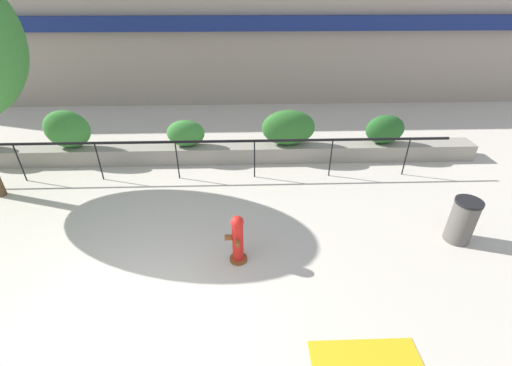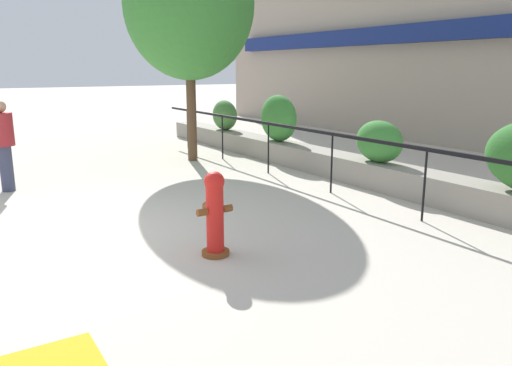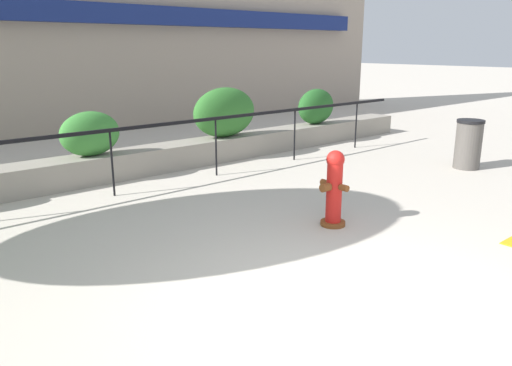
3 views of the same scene
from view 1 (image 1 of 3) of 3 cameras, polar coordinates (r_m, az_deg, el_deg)
name	(u,v)px [view 1 (image 1 of 3)]	position (r m, az deg, el deg)	size (l,w,h in m)	color
ground_plane	(132,329)	(6.37, -19.95, -21.87)	(120.00, 120.00, 0.00)	beige
building_facade	(196,5)	(15.74, -9.96, 27.23)	(30.00, 1.36, 8.00)	gray
planter_wall_low	(184,153)	(10.84, -11.85, 4.88)	(18.00, 0.70, 0.50)	gray
fence_railing_segment	(175,145)	(9.55, -13.30, 6.11)	(15.00, 0.05, 1.15)	black
hedge_bush_1	(67,129)	(11.60, -28.99, 7.82)	(1.36, 0.57, 1.16)	#387F33
hedge_bush_2	(186,133)	(10.56, -11.64, 8.12)	(1.13, 0.56, 0.82)	#387F33
hedge_bush_3	(288,128)	(10.44, 5.42, 9.15)	(1.60, 0.70, 1.09)	#2D6B28
hedge_bush_4	(385,129)	(11.23, 20.69, 8.35)	(1.18, 0.58, 0.90)	#235B23
fire_hydrant	(238,239)	(6.74, -3.10, -9.25)	(0.43, 0.47, 1.08)	brown
trash_bin	(462,221)	(8.46, 31.16, -5.39)	(0.55, 0.55, 1.01)	#56514C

